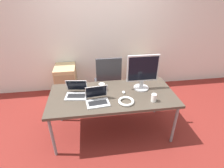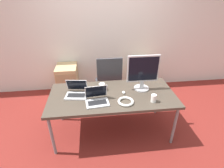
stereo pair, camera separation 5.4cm
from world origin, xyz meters
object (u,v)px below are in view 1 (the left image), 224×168
(laptop_right, at_px, (76,93))
(coffee_cup_brown, at_px, (102,87))
(cabinet_right, at_px, (141,76))
(monitor, at_px, (143,72))
(laptop_left, at_px, (97,99))
(office_chair, at_px, (108,87))
(cabinet_left, at_px, (67,81))
(mouse, at_px, (124,92))
(cable_coil, at_px, (126,101))
(coffee_cup_white, at_px, (154,98))

(laptop_right, relative_size, coffee_cup_brown, 3.15)
(cabinet_right, height_order, coffee_cup_brown, coffee_cup_brown)
(laptop_right, height_order, coffee_cup_brown, laptop_right)
(laptop_right, xyz_separation_m, monitor, (0.98, 0.06, 0.23))
(cabinet_right, distance_m, laptop_left, 1.79)
(office_chair, height_order, cabinet_left, office_chair)
(cabinet_left, bearing_deg, monitor, -41.11)
(cabinet_left, distance_m, mouse, 1.60)
(office_chair, bearing_deg, monitor, -56.10)
(cabinet_left, xyz_separation_m, cable_coil, (0.96, -1.44, 0.39))
(cabinet_right, relative_size, monitor, 1.23)
(coffee_cup_white, relative_size, coffee_cup_brown, 1.05)
(cabinet_left, height_order, mouse, mouse)
(coffee_cup_white, xyz_separation_m, coffee_cup_brown, (-0.68, 0.40, -0.00))
(coffee_cup_white, height_order, coffee_cup_brown, coffee_cup_white)
(cabinet_left, height_order, laptop_left, laptop_left)
(cabinet_right, xyz_separation_m, monitor, (-0.35, -1.11, 0.65))
(coffee_cup_white, bearing_deg, cable_coil, 176.35)
(laptop_right, distance_m, mouse, 0.69)
(laptop_left, relative_size, monitor, 0.61)
(coffee_cup_white, bearing_deg, monitor, 101.06)
(laptop_right, bearing_deg, coffee_cup_white, -15.97)
(monitor, distance_m, coffee_cup_white, 0.43)
(mouse, bearing_deg, laptop_left, -156.68)
(office_chair, bearing_deg, cable_coil, -82.22)
(cabinet_left, relative_size, cable_coil, 3.01)
(mouse, height_order, cable_coil, cable_coil)
(cabinet_left, distance_m, coffee_cup_brown, 1.33)
(cabinet_left, relative_size, monitor, 1.23)
(laptop_left, relative_size, cable_coil, 1.48)
(mouse, distance_m, coffee_cup_brown, 0.35)
(monitor, distance_m, mouse, 0.41)
(cable_coil, bearing_deg, mouse, 86.65)
(cabinet_right, distance_m, laptop_right, 1.82)
(coffee_cup_brown, bearing_deg, laptop_left, -105.75)
(laptop_left, relative_size, mouse, 5.21)
(coffee_cup_white, bearing_deg, laptop_left, 173.61)
(office_chair, distance_m, cabinet_left, 0.94)
(cabinet_right, xyz_separation_m, mouse, (-0.65, -1.21, 0.39))
(mouse, bearing_deg, laptop_right, 176.46)
(laptop_right, distance_m, monitor, 1.01)
(cabinet_right, relative_size, mouse, 10.57)
(office_chair, bearing_deg, cabinet_right, 29.18)
(office_chair, height_order, mouse, office_chair)
(cabinet_left, bearing_deg, laptop_left, -67.43)
(cabinet_right, bearing_deg, mouse, -118.25)
(coffee_cup_brown, bearing_deg, office_chair, 75.31)
(mouse, distance_m, cable_coil, 0.24)
(laptop_right, xyz_separation_m, coffee_cup_white, (1.05, -0.30, 0.01))
(cable_coil, bearing_deg, monitor, 47.21)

